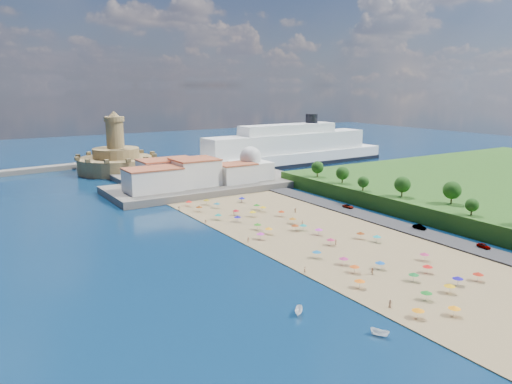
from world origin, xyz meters
TOP-DOWN VIEW (x-y plane):
  - ground at (0.00, 0.00)m, footprint 700.00×700.00m
  - terrace at (10.00, 73.00)m, footprint 90.00×36.00m
  - jetty at (-12.00, 108.00)m, footprint 18.00×70.00m
  - waterfront_buildings at (-3.05, 73.64)m, footprint 57.00×29.00m
  - domed_building at (30.00, 71.00)m, footprint 16.00×16.00m
  - fortress at (-12.00, 138.00)m, footprint 40.00×40.00m
  - cruise_ship at (78.56, 108.81)m, footprint 133.43×25.91m
  - beach_parasols at (-0.23, -9.87)m, footprint 31.53×115.37m
  - beachgoers at (-3.84, -2.37)m, footprint 35.46×100.82m
  - moored_boats at (-28.47, -55.00)m, footprint 10.41×18.97m
  - parked_cars at (36.00, -15.17)m, footprint 2.38×59.56m
  - hillside_trees at (49.51, -7.48)m, footprint 15.09×112.04m

SIDE VIEW (x-z plane):
  - ground at x=0.00m, z-range 0.00..0.00m
  - moored_boats at x=-28.47m, z-range -0.02..1.46m
  - beachgoers at x=-3.84m, z-range 0.17..2.03m
  - jetty at x=-12.00m, z-range 0.00..2.40m
  - parked_cars at x=36.00m, z-range 0.65..2.07m
  - terrace at x=10.00m, z-range 0.00..3.00m
  - beach_parasols at x=-0.23m, z-range 1.05..3.25m
  - fortress at x=-12.00m, z-range -9.52..22.88m
  - waterfront_buildings at x=-3.05m, z-range 2.38..13.38m
  - cruise_ship at x=78.56m, z-range -5.91..23.06m
  - domed_building at x=30.00m, z-range 1.47..16.47m
  - hillside_trees at x=49.51m, z-range 6.28..14.10m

